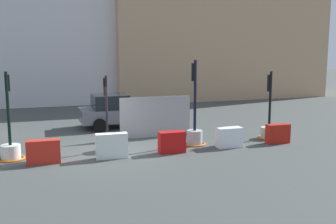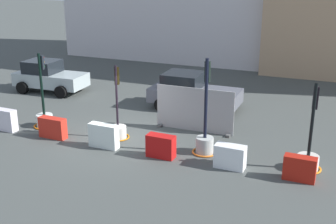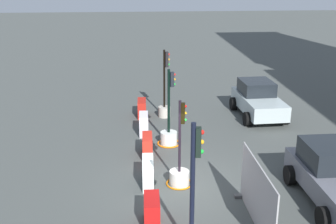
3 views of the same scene
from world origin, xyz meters
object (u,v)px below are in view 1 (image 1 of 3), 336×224
object	(u,v)px
construction_barrier_2	(43,152)
construction_barrier_6	(278,134)
construction_barrier_3	(112,146)
traffic_light_3	(195,130)
construction_barrier_4	(172,142)
traffic_light_4	(269,128)
car_grey_saloon	(119,111)
traffic_light_1	(10,146)
traffic_light_2	(107,140)
construction_barrier_5	(229,137)

from	to	relation	value
construction_barrier_2	construction_barrier_6	xyz separation A→B (m)	(9.38, -0.01, -0.01)
construction_barrier_3	construction_barrier_6	bearing A→B (deg)	0.50
traffic_light_3	construction_barrier_2	xyz separation A→B (m)	(-5.97, -0.88, -0.21)
construction_barrier_3	construction_barrier_4	distance (m)	2.31
construction_barrier_3	traffic_light_4	bearing A→B (deg)	7.77
construction_barrier_2	construction_barrier_4	bearing A→B (deg)	-0.69
construction_barrier_4	car_grey_saloon	xyz separation A→B (m)	(-0.86, 5.70, 0.40)
traffic_light_1	car_grey_saloon	bearing A→B (deg)	44.03
traffic_light_1	car_grey_saloon	size ratio (longest dim) A/B	0.74
traffic_light_2	traffic_light_4	distance (m)	7.18
traffic_light_1	traffic_light_2	xyz separation A→B (m)	(3.47, 0.05, -0.06)
traffic_light_2	construction_barrier_6	size ratio (longest dim) A/B	2.90
traffic_light_4	construction_barrier_2	bearing A→B (deg)	-174.54
traffic_light_1	construction_barrier_6	distance (m)	10.52
construction_barrier_3	construction_barrier_2	bearing A→B (deg)	178.29
traffic_light_3	construction_barrier_4	xyz separation A→B (m)	(-1.32, -0.94, -0.21)
traffic_light_3	construction_barrier_5	bearing A→B (deg)	-36.24
construction_barrier_3	construction_barrier_6	xyz separation A→B (m)	(7.04, 0.06, -0.05)
traffic_light_4	traffic_light_2	bearing A→B (deg)	179.54
traffic_light_2	construction_barrier_2	xyz separation A→B (m)	(-2.37, -0.97, -0.01)
traffic_light_4	construction_barrier_3	distance (m)	7.27
construction_barrier_6	traffic_light_3	bearing A→B (deg)	165.36
traffic_light_2	car_grey_saloon	xyz separation A→B (m)	(1.42, 4.68, 0.39)
construction_barrier_3	car_grey_saloon	xyz separation A→B (m)	(1.45, 5.72, 0.35)
traffic_light_3	construction_barrier_4	bearing A→B (deg)	-144.61
construction_barrier_2	car_grey_saloon	xyz separation A→B (m)	(3.79, 5.65, 0.40)
construction_barrier_5	construction_barrier_6	world-z (taller)	construction_barrier_6
traffic_light_2	construction_barrier_5	distance (m)	4.85
traffic_light_3	traffic_light_2	bearing A→B (deg)	178.60
traffic_light_1	traffic_light_2	world-z (taller)	traffic_light_1
traffic_light_3	traffic_light_4	xyz separation A→B (m)	(3.58, 0.03, -0.15)
traffic_light_1	traffic_light_3	size ratio (longest dim) A/B	0.90
traffic_light_1	car_grey_saloon	world-z (taller)	traffic_light_1
traffic_light_2	traffic_light_1	bearing A→B (deg)	-179.15
construction_barrier_4	construction_barrier_5	world-z (taller)	construction_barrier_4
traffic_light_1	construction_barrier_3	size ratio (longest dim) A/B	2.72
traffic_light_1	traffic_light_3	world-z (taller)	traffic_light_3
construction_barrier_4	traffic_light_1	bearing A→B (deg)	170.39
traffic_light_1	construction_barrier_4	xyz separation A→B (m)	(5.75, -0.97, -0.07)
traffic_light_1	construction_barrier_4	world-z (taller)	traffic_light_1
car_grey_saloon	traffic_light_4	bearing A→B (deg)	-39.42
traffic_light_2	construction_barrier_5	world-z (taller)	traffic_light_2
traffic_light_4	construction_barrier_5	size ratio (longest dim) A/B	2.86
construction_barrier_3	construction_barrier_5	bearing A→B (deg)	1.26
construction_barrier_5	car_grey_saloon	size ratio (longest dim) A/B	0.25
construction_barrier_2	construction_barrier_5	world-z (taller)	construction_barrier_2
construction_barrier_2	construction_barrier_4	world-z (taller)	construction_barrier_2
traffic_light_4	construction_barrier_6	size ratio (longest dim) A/B	2.95
traffic_light_3	construction_barrier_6	size ratio (longest dim) A/B	3.46
traffic_light_3	construction_barrier_6	world-z (taller)	traffic_light_3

